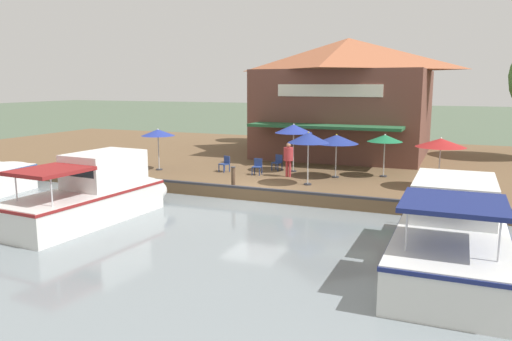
% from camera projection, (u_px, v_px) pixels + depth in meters
% --- Properties ---
extents(ground_plane, '(220.00, 220.00, 0.00)m').
position_uv_depth(ground_plane, '(255.00, 203.00, 22.33)').
color(ground_plane, '#4C5B47').
extents(quay_deck, '(22.00, 56.00, 0.60)m').
position_uv_depth(quay_deck, '(320.00, 162.00, 32.30)').
color(quay_deck, brown).
rests_on(quay_deck, ground).
extents(quay_edge_fender, '(0.20, 50.40, 0.10)m').
position_uv_depth(quay_edge_fender, '(256.00, 188.00, 22.31)').
color(quay_edge_fender, '#2D2D33').
rests_on(quay_edge_fender, quay_deck).
extents(waterfront_restaurant, '(11.84, 10.74, 7.62)m').
position_uv_depth(waterfront_restaurant, '(347.00, 96.00, 33.10)').
color(waterfront_restaurant, brown).
rests_on(waterfront_restaurant, quay_deck).
extents(patio_umbrella_mid_patio_right, '(2.00, 2.00, 2.59)m').
position_uv_depth(patio_umbrella_mid_patio_right, '(294.00, 129.00, 26.50)').
color(patio_umbrella_mid_patio_right, '#B7B7B7').
rests_on(patio_umbrella_mid_patio_right, quay_deck).
extents(patio_umbrella_mid_patio_left, '(2.18, 2.18, 2.21)m').
position_uv_depth(patio_umbrella_mid_patio_left, '(336.00, 139.00, 24.86)').
color(patio_umbrella_mid_patio_left, '#B7B7B7').
rests_on(patio_umbrella_mid_patio_left, quay_deck).
extents(patio_umbrella_near_quay_edge, '(1.80, 1.80, 2.28)m').
position_uv_depth(patio_umbrella_near_quay_edge, '(158.00, 133.00, 27.06)').
color(patio_umbrella_near_quay_edge, '#B7B7B7').
rests_on(patio_umbrella_near_quay_edge, quay_deck).
extents(patio_umbrella_by_entrance, '(1.92, 1.92, 2.50)m').
position_uv_depth(patio_umbrella_by_entrance, '(308.00, 138.00, 22.99)').
color(patio_umbrella_by_entrance, '#B7B7B7').
rests_on(patio_umbrella_by_entrance, quay_deck).
extents(patio_umbrella_back_row, '(2.20, 2.20, 2.32)m').
position_uv_depth(patio_umbrella_back_row, '(441.00, 143.00, 22.16)').
color(patio_umbrella_back_row, '#B7B7B7').
rests_on(patio_umbrella_back_row, quay_deck).
extents(patio_umbrella_far_corner, '(1.76, 1.76, 2.19)m').
position_uv_depth(patio_umbrella_far_corner, '(385.00, 138.00, 25.07)').
color(patio_umbrella_far_corner, '#B7B7B7').
rests_on(patio_umbrella_far_corner, quay_deck).
extents(cafe_chair_facing_river, '(0.58, 0.58, 0.85)m').
position_uv_depth(cafe_chair_facing_river, '(225.00, 163.00, 26.78)').
color(cafe_chair_facing_river, navy).
rests_on(cafe_chair_facing_river, quay_deck).
extents(cafe_chair_mid_patio, '(0.53, 0.53, 0.85)m').
position_uv_depth(cafe_chair_mid_patio, '(278.00, 162.00, 27.24)').
color(cafe_chair_mid_patio, navy).
rests_on(cafe_chair_mid_patio, quay_deck).
extents(cafe_chair_back_row_seat, '(0.47, 0.47, 0.85)m').
position_uv_depth(cafe_chair_back_row_seat, '(257.00, 166.00, 25.88)').
color(cafe_chair_back_row_seat, navy).
rests_on(cafe_chair_back_row_seat, quay_deck).
extents(person_at_quay_edge, '(0.49, 0.49, 1.73)m').
position_uv_depth(person_at_quay_edge, '(288.00, 156.00, 25.23)').
color(person_at_quay_edge, '#B23338').
rests_on(person_at_quay_edge, quay_deck).
extents(motorboat_second_along, '(7.72, 2.98, 2.55)m').
position_uv_depth(motorboat_second_along, '(100.00, 194.00, 19.53)').
color(motorboat_second_along, silver).
rests_on(motorboat_second_along, river_water).
extents(motorboat_distant_upstream, '(9.17, 2.97, 2.37)m').
position_uv_depth(motorboat_distant_upstream, '(452.00, 230.00, 14.97)').
color(motorboat_distant_upstream, silver).
rests_on(motorboat_distant_upstream, river_water).
extents(mooring_post, '(0.22, 0.22, 0.93)m').
position_uv_depth(mooring_post, '(233.00, 176.00, 22.93)').
color(mooring_post, '#473323').
rests_on(mooring_post, quay_deck).
extents(tree_upstream_bank, '(3.47, 3.31, 5.77)m').
position_uv_depth(tree_upstream_bank, '(272.00, 92.00, 39.78)').
color(tree_upstream_bank, brown).
rests_on(tree_upstream_bank, quay_deck).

